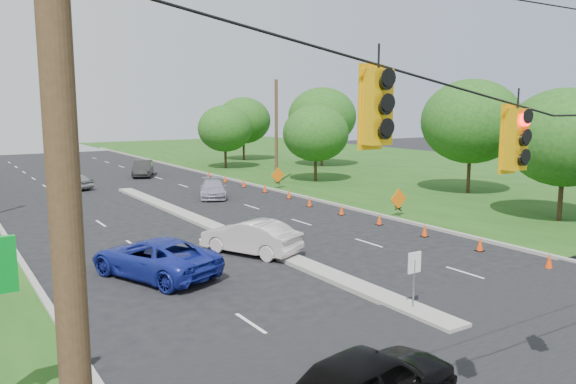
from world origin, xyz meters
TOP-DOWN VIEW (x-y plane):
  - grass_right at (30.00, 20.00)m, footprint 40.00×160.00m
  - curb_right at (10.10, 30.00)m, footprint 0.25×110.00m
  - median at (0.00, 21.00)m, footprint 1.00×34.00m
  - median_sign at (0.00, 6.00)m, footprint 0.55×0.06m
  - utility_pole_far_right at (12.50, 35.00)m, footprint 0.28×0.28m
  - cone_1 at (8.38, 6.50)m, footprint 0.32×0.32m
  - cone_2 at (8.38, 10.00)m, footprint 0.32×0.32m
  - cone_3 at (8.38, 13.50)m, footprint 0.32×0.32m
  - cone_4 at (8.38, 17.00)m, footprint 0.32×0.32m
  - cone_5 at (8.38, 20.50)m, footprint 0.32×0.32m
  - cone_6 at (8.38, 24.00)m, footprint 0.32×0.32m
  - cone_7 at (8.98, 27.50)m, footprint 0.32×0.32m
  - cone_8 at (8.98, 31.00)m, footprint 0.32×0.32m
  - cone_9 at (8.98, 34.50)m, footprint 0.32×0.32m
  - cone_10 at (8.98, 38.00)m, footprint 0.32×0.32m
  - cone_11 at (8.98, 41.50)m, footprint 0.32×0.32m
  - work_sign_1 at (10.80, 18.00)m, footprint 1.27×0.58m
  - work_sign_2 at (10.80, 32.00)m, footprint 1.27×0.58m
  - tree_7 at (18.00, 12.00)m, footprint 6.72×6.72m
  - tree_8 at (22.00, 22.00)m, footprint 7.56×7.56m
  - tree_9 at (16.00, 34.00)m, footprint 5.88×5.88m
  - tree_10 at (24.00, 44.00)m, footprint 7.56×7.56m
  - tree_11 at (20.00, 55.00)m, footprint 6.72×6.72m
  - tree_12 at (14.00, 48.00)m, footprint 5.88×5.88m
  - black_sedan at (-5.45, 1.91)m, footprint 5.02×2.71m
  - white_sedan at (-0.92, 15.44)m, footprint 3.55×5.07m
  - blue_pickup at (-5.85, 14.43)m, footprint 4.54×6.25m
  - silver_car_far at (4.51, 31.02)m, footprint 3.57×4.95m
  - silver_car_oncoming at (-3.34, 40.94)m, footprint 2.92×4.17m
  - dark_car_receding at (4.23, 46.21)m, footprint 3.42×4.98m

SIDE VIEW (x-z plane):
  - grass_right at x=30.00m, z-range -0.03..0.03m
  - curb_right at x=10.10m, z-range -0.08..0.08m
  - median at x=0.00m, z-range -0.09..0.09m
  - cone_1 at x=8.38m, z-range 0.00..0.70m
  - cone_2 at x=8.38m, z-range 0.00..0.70m
  - cone_3 at x=8.38m, z-range 0.00..0.70m
  - cone_4 at x=8.38m, z-range 0.00..0.70m
  - cone_5 at x=8.38m, z-range 0.00..0.70m
  - cone_6 at x=8.38m, z-range 0.00..0.70m
  - cone_7 at x=8.98m, z-range 0.00..0.70m
  - cone_8 at x=8.98m, z-range 0.00..0.70m
  - cone_9 at x=8.98m, z-range 0.00..0.70m
  - cone_10 at x=8.98m, z-range 0.00..0.70m
  - cone_11 at x=8.98m, z-range 0.00..0.70m
  - silver_car_oncoming at x=-3.34m, z-range 0.00..1.32m
  - silver_car_far at x=4.51m, z-range 0.00..1.33m
  - dark_car_receding at x=4.23m, z-range 0.00..1.55m
  - blue_pickup at x=-5.85m, z-range 0.00..1.58m
  - white_sedan at x=-0.92m, z-range 0.00..1.58m
  - black_sedan at x=-5.45m, z-range 0.00..1.62m
  - work_sign_1 at x=10.80m, z-range 0.41..1.78m
  - work_sign_2 at x=10.80m, z-range 0.41..1.78m
  - median_sign at x=0.00m, z-range 0.44..2.49m
  - tree_9 at x=16.00m, z-range 0.91..7.77m
  - tree_12 at x=14.00m, z-range 0.91..7.77m
  - utility_pole_far_right at x=12.50m, z-range 0.00..9.00m
  - tree_7 at x=18.00m, z-range 1.04..8.88m
  - tree_11 at x=20.00m, z-range 1.04..8.88m
  - tree_8 at x=22.00m, z-range 1.17..9.99m
  - tree_10 at x=24.00m, z-range 1.17..9.99m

